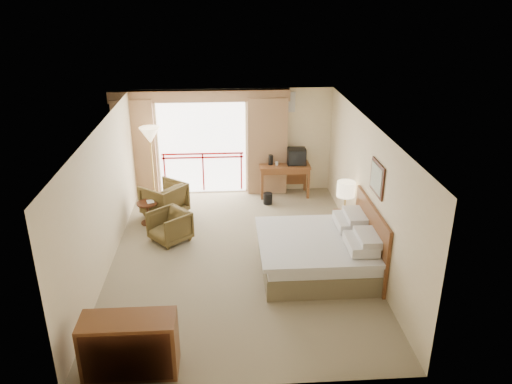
{
  "coord_description": "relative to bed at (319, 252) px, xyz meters",
  "views": [
    {
      "loc": [
        -0.24,
        -8.75,
        5.04
      ],
      "look_at": [
        0.37,
        0.4,
        1.23
      ],
      "focal_mm": 35.0,
      "sensor_mm": 36.0,
      "label": 1
    }
  ],
  "objects": [
    {
      "name": "wall_back",
      "position": [
        -1.5,
        4.1,
        0.97
      ],
      "size": [
        5.0,
        0.0,
        5.0
      ],
      "primitive_type": "plane",
      "rotation": [
        1.57,
        0.0,
        0.0
      ],
      "color": "beige",
      "rests_on": "ground"
    },
    {
      "name": "hvac_vent",
      "position": [
        -0.2,
        4.07,
        1.97
      ],
      "size": [
        0.5,
        0.04,
        0.5
      ],
      "primitive_type": "cube",
      "color": "silver",
      "rests_on": "wall_back"
    },
    {
      "name": "bed",
      "position": [
        0.0,
        0.0,
        0.0
      ],
      "size": [
        2.13,
        2.06,
        0.97
      ],
      "color": "brown",
      "rests_on": "floor"
    },
    {
      "name": "wastebasket",
      "position": [
        -0.69,
        3.16,
        -0.24
      ],
      "size": [
        0.29,
        0.29,
        0.28
      ],
      "primitive_type": "cylinder",
      "rotation": [
        0.0,
        0.0,
        0.36
      ],
      "color": "black",
      "rests_on": "floor"
    },
    {
      "name": "armchair_far",
      "position": [
        -3.18,
        2.69,
        -0.38
      ],
      "size": [
        1.21,
        1.21,
        0.79
      ],
      "primitive_type": "imported",
      "rotation": [
        0.0,
        0.0,
        -2.26
      ],
      "color": "#46381D",
      "rests_on": "floor"
    },
    {
      "name": "coffee_maker",
      "position": [
        -0.57,
        3.72,
        0.58
      ],
      "size": [
        0.14,
        0.14,
        0.26
      ],
      "primitive_type": "cylinder",
      "rotation": [
        0.0,
        0.0,
        -0.21
      ],
      "color": "black",
      "rests_on": "desk"
    },
    {
      "name": "side_table",
      "position": [
        -3.5,
        2.25,
        -0.02
      ],
      "size": [
        0.47,
        0.47,
        0.51
      ],
      "rotation": [
        0.0,
        0.0,
        0.23
      ],
      "color": "black",
      "rests_on": "floor"
    },
    {
      "name": "nightstand",
      "position": [
        0.76,
        1.22,
        -0.08
      ],
      "size": [
        0.44,
        0.52,
        0.59
      ],
      "primitive_type": "cube",
      "rotation": [
        0.0,
        0.0,
        -0.06
      ],
      "color": "brown",
      "rests_on": "floor"
    },
    {
      "name": "floor",
      "position": [
        -1.5,
        0.6,
        -0.38
      ],
      "size": [
        7.0,
        7.0,
        0.0
      ],
      "primitive_type": "plane",
      "color": "#7F7257",
      "rests_on": "ground"
    },
    {
      "name": "book",
      "position": [
        -3.5,
        2.25,
        0.14
      ],
      "size": [
        0.21,
        0.24,
        0.02
      ],
      "primitive_type": "imported",
      "rotation": [
        0.0,
        0.0,
        0.3
      ],
      "color": "white",
      "rests_on": "side_table"
    },
    {
      "name": "headboard",
      "position": [
        0.96,
        0.0,
        0.27
      ],
      "size": [
        0.06,
        2.1,
        1.3
      ],
      "primitive_type": "cube",
      "color": "brown",
      "rests_on": "wall_right"
    },
    {
      "name": "dresser",
      "position": [
        -3.11,
        -2.5,
        0.06
      ],
      "size": [
        1.31,
        0.56,
        0.87
      ],
      "rotation": [
        0.0,
        0.0,
        0.06
      ],
      "color": "brown",
      "rests_on": "floor"
    },
    {
      "name": "balcony_door",
      "position": [
        -2.3,
        4.08,
        0.82
      ],
      "size": [
        2.4,
        0.0,
        2.4
      ],
      "primitive_type": "plane",
      "rotation": [
        1.57,
        0.0,
        0.0
      ],
      "color": "white",
      "rests_on": "wall_back"
    },
    {
      "name": "curtain_left",
      "position": [
        -3.95,
        3.95,
        0.87
      ],
      "size": [
        1.0,
        0.26,
        2.5
      ],
      "primitive_type": "cube",
      "color": "#875E40",
      "rests_on": "wall_back"
    },
    {
      "name": "table_lamp",
      "position": [
        0.76,
        1.27,
        0.74
      ],
      "size": [
        0.38,
        0.38,
        0.67
      ],
      "rotation": [
        0.0,
        0.0,
        0.09
      ],
      "color": "tan",
      "rests_on": "nightstand"
    },
    {
      "name": "valance",
      "position": [
        -2.3,
        3.98,
        2.17
      ],
      "size": [
        4.4,
        0.22,
        0.28
      ],
      "primitive_type": "cube",
      "color": "#875E40",
      "rests_on": "wall_back"
    },
    {
      "name": "cup",
      "position": [
        -0.42,
        3.67,
        0.5
      ],
      "size": [
        0.08,
        0.08,
        0.1
      ],
      "primitive_type": "cylinder",
      "rotation": [
        0.0,
        0.0,
        0.12
      ],
      "color": "white",
      "rests_on": "desk"
    },
    {
      "name": "tv",
      "position": [
        0.08,
        3.72,
        0.66
      ],
      "size": [
        0.46,
        0.37,
        0.42
      ],
      "rotation": [
        0.0,
        0.0,
        -0.23
      ],
      "color": "black",
      "rests_on": "desk"
    },
    {
      "name": "ceiling",
      "position": [
        -1.5,
        0.6,
        2.32
      ],
      "size": [
        7.0,
        7.0,
        0.0
      ],
      "primitive_type": "plane",
      "rotation": [
        3.14,
        0.0,
        0.0
      ],
      "color": "white",
      "rests_on": "wall_back"
    },
    {
      "name": "wall_right",
      "position": [
        1.0,
        0.6,
        0.97
      ],
      "size": [
        0.0,
        7.0,
        7.0
      ],
      "primitive_type": "plane",
      "rotation": [
        1.57,
        0.0,
        -1.57
      ],
      "color": "beige",
      "rests_on": "ground"
    },
    {
      "name": "phone",
      "position": [
        0.71,
        1.07,
        0.25
      ],
      "size": [
        0.21,
        0.19,
        0.08
      ],
      "primitive_type": "cube",
      "rotation": [
        0.0,
        0.0,
        -0.34
      ],
      "color": "black",
      "rests_on": "nightstand"
    },
    {
      "name": "desk",
      "position": [
        -0.22,
        3.78,
        0.27
      ],
      "size": [
        1.28,
        0.62,
        0.84
      ],
      "rotation": [
        0.0,
        0.0,
        -0.08
      ],
      "color": "brown",
      "rests_on": "floor"
    },
    {
      "name": "floor_lamp",
      "position": [
        -3.5,
        3.52,
        1.27
      ],
      "size": [
        0.49,
        0.49,
        1.91
      ],
      "rotation": [
        0.0,
        0.0,
        0.36
      ],
      "color": "tan",
      "rests_on": "floor"
    },
    {
      "name": "armchair_near",
      "position": [
        -2.93,
        1.38,
        -0.38
      ],
      "size": [
        1.03,
        1.03,
        0.67
      ],
      "primitive_type": "imported",
      "rotation": [
        0.0,
        0.0,
        -0.86
      ],
      "color": "#46381D",
      "rests_on": "floor"
    },
    {
      "name": "wall_front",
      "position": [
        -1.5,
        -2.9,
        0.97
      ],
      "size": [
        5.0,
        0.0,
        5.0
      ],
      "primitive_type": "plane",
      "rotation": [
        -1.57,
        0.0,
        0.0
      ],
      "color": "beige",
      "rests_on": "ground"
    },
    {
      "name": "wall_left",
      "position": [
        -4.0,
        0.6,
        0.97
      ],
      "size": [
        0.0,
        7.0,
        7.0
      ],
      "primitive_type": "plane",
      "rotation": [
        1.57,
        0.0,
        1.57
      ],
      "color": "beige",
      "rests_on": "ground"
    },
    {
      "name": "balcony_railing",
      "position": [
        -2.3,
        4.06,
        0.44
      ],
      "size": [
        2.09,
        0.03,
        1.02
      ],
      "color": "#AB0E12",
      "rests_on": "wall_back"
    },
    {
      "name": "framed_art",
      "position": [
        0.97,
        0.0,
        1.47
      ],
      "size": [
        0.04,
        0.72,
        0.6
      ],
      "color": "black",
      "rests_on": "wall_right"
    },
    {
      "name": "curtain_right",
      "position": [
        -0.65,
        3.95,
        0.87
      ],
      "size": [
        1.0,
        0.26,
        2.5
      ],
      "primitive_type": "cube",
      "color": "#875E40",
      "rests_on": "wall_back"
    }
  ]
}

